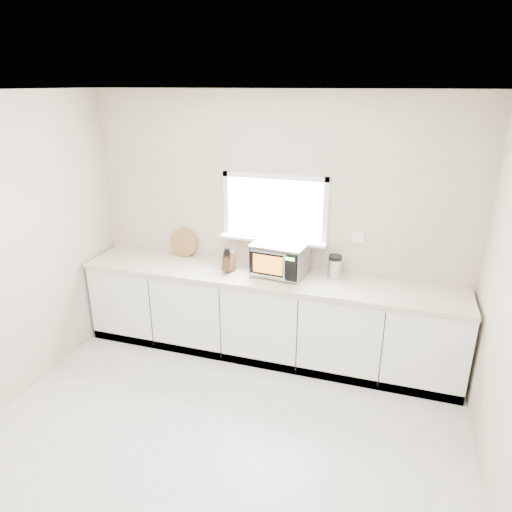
% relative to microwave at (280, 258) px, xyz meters
% --- Properties ---
extents(ground, '(4.00, 4.00, 0.00)m').
position_rel_microwave_xyz_m(ground, '(-0.12, -1.76, -1.10)').
color(ground, beige).
rests_on(ground, ground).
extents(back_wall, '(4.00, 0.17, 2.70)m').
position_rel_microwave_xyz_m(back_wall, '(-0.12, 0.24, 0.27)').
color(back_wall, beige).
rests_on(back_wall, ground).
extents(cabinets, '(3.92, 0.60, 0.88)m').
position_rel_microwave_xyz_m(cabinets, '(-0.12, -0.06, -0.66)').
color(cabinets, white).
rests_on(cabinets, ground).
extents(countertop, '(3.92, 0.64, 0.04)m').
position_rel_microwave_xyz_m(countertop, '(-0.12, -0.07, -0.20)').
color(countertop, beige).
rests_on(countertop, cabinets).
extents(microwave, '(0.56, 0.47, 0.34)m').
position_rel_microwave_xyz_m(microwave, '(0.00, 0.00, 0.00)').
color(microwave, black).
rests_on(microwave, countertop).
extents(knife_block, '(0.11, 0.20, 0.27)m').
position_rel_microwave_xyz_m(knife_block, '(-0.52, -0.08, -0.06)').
color(knife_block, '#4E2F1B').
rests_on(knife_block, countertop).
extents(cutting_board, '(0.32, 0.08, 0.32)m').
position_rel_microwave_xyz_m(cutting_board, '(-1.16, 0.18, -0.02)').
color(cutting_board, '#956239').
rests_on(cutting_board, countertop).
extents(coffee_grinder, '(0.17, 0.17, 0.24)m').
position_rel_microwave_xyz_m(coffee_grinder, '(0.54, 0.09, -0.06)').
color(coffee_grinder, '#B0B3B8').
rests_on(coffee_grinder, countertop).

